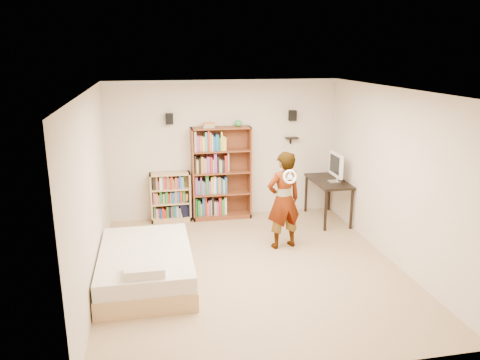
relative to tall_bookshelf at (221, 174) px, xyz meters
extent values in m
cube|color=tan|center=(0.09, -2.33, -0.91)|extent=(4.50, 5.00, 0.01)
cube|color=beige|center=(0.09, 0.17, 0.44)|extent=(4.50, 0.02, 2.70)
cube|color=beige|center=(0.09, -4.83, 0.44)|extent=(4.50, 0.02, 2.70)
cube|color=beige|center=(-2.16, -2.33, 0.44)|extent=(0.02, 5.00, 2.70)
cube|color=beige|center=(2.34, -2.33, 0.44)|extent=(0.02, 5.00, 2.70)
cube|color=white|center=(0.09, -2.33, 1.79)|extent=(4.50, 5.00, 0.02)
cube|color=silver|center=(0.09, 0.14, 1.76)|extent=(4.50, 0.06, 0.06)
cube|color=silver|center=(0.09, -4.80, 1.76)|extent=(4.50, 0.06, 0.06)
cube|color=silver|center=(-2.13, -2.33, 1.76)|extent=(0.06, 5.00, 0.06)
cube|color=silver|center=(2.31, -2.33, 1.76)|extent=(0.06, 5.00, 0.06)
cube|color=black|center=(-0.96, 0.07, 1.09)|extent=(0.14, 0.12, 0.20)
cube|color=black|center=(1.44, 0.07, 1.09)|extent=(0.14, 0.12, 0.20)
cube|color=black|center=(1.44, 0.08, 0.64)|extent=(0.25, 0.16, 0.02)
imported|color=black|center=(0.79, -1.62, -0.08)|extent=(0.67, 0.51, 1.66)
torus|color=white|center=(0.79, -1.93, 0.40)|extent=(0.23, 0.09, 0.23)
camera|label=1|loc=(-1.34, -8.74, 2.32)|focal=35.00mm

